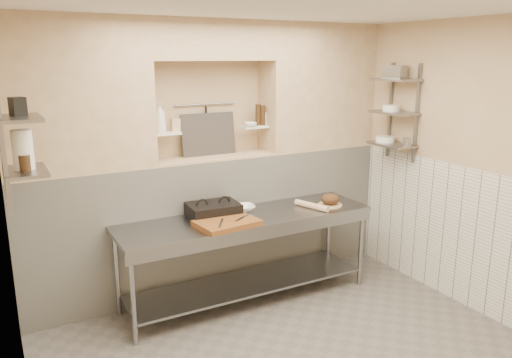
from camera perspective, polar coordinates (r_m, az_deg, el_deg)
wall_left at (r=3.16m, az=-26.84°, el=-6.89°), size 0.10×3.90×2.80m
wall_right at (r=5.19m, az=24.85°, el=0.97°), size 0.10×3.90×2.80m
wall_back at (r=5.50m, az=-6.02°, el=2.84°), size 4.00×0.10×2.80m
backwall_lower at (r=5.45m, az=-4.82°, el=-4.84°), size 4.00×0.40×1.40m
alcove_sill at (r=5.27m, az=-4.97°, el=2.50°), size 1.30×0.40×0.02m
backwall_pillar_left at (r=4.81m, az=-19.93°, el=8.96°), size 1.35×0.40×1.40m
backwall_pillar_right at (r=5.84m, az=7.08°, el=10.37°), size 1.35×0.40×1.40m
backwall_header at (r=5.17m, az=-5.25°, el=15.54°), size 1.30×0.40×0.40m
wainscot_left at (r=3.46m, az=-24.49°, el=-17.72°), size 0.02×3.90×1.40m
wainscot_right at (r=5.33m, az=23.70°, el=-6.46°), size 0.02×3.90×1.40m
alcove_shelf_left at (r=5.05m, az=-10.26°, el=5.17°), size 0.28×0.16×0.02m
alcove_shelf_right at (r=5.44m, az=-0.18°, el=6.00°), size 0.28×0.16×0.02m
utensil_rail at (r=5.35m, az=-5.83°, el=8.49°), size 0.70×0.02×0.02m
hanging_steel at (r=5.35m, az=-5.70°, el=6.66°), size 0.02×0.02×0.30m
splash_panel at (r=5.32m, az=-5.46°, el=5.11°), size 0.60×0.08×0.45m
shelf_rail_left_a at (r=4.29m, az=-27.12°, el=3.73°), size 0.03×0.03×0.95m
shelf_rail_left_b at (r=3.89m, az=-26.90°, el=2.87°), size 0.03×0.03×0.95m
wall_shelf_left_lower at (r=4.13m, az=-24.86°, el=0.80°), size 0.30×0.50×0.02m
wall_shelf_left_upper at (r=4.07m, az=-25.42°, el=6.30°), size 0.30×0.50×0.03m
shelf_rail_right_a at (r=5.89m, az=15.07°, el=7.59°), size 0.03×0.03×1.05m
shelf_rail_right_b at (r=5.60m, az=17.89°, el=7.11°), size 0.03×0.03×1.05m
wall_shelf_right_lower at (r=5.70m, az=15.25°, el=3.83°), size 0.30×0.50×0.02m
wall_shelf_right_mid at (r=5.65m, az=15.47°, el=7.33°), size 0.30×0.50×0.02m
wall_shelf_right_upper at (r=5.62m, az=15.70°, el=10.87°), size 0.30×0.50×0.03m
prep_table at (r=5.04m, az=-0.99°, el=-7.09°), size 2.60×0.70×0.90m
panini_press at (r=4.95m, az=-4.89°, el=-3.55°), size 0.51×0.39×0.13m
cutting_board at (r=4.69m, az=-3.34°, el=-5.04°), size 0.60×0.45×0.05m
knife_blade at (r=4.76m, az=-1.51°, el=-4.44°), size 0.24×0.17×0.01m
tongs at (r=4.59m, az=-4.02°, el=-5.07°), size 0.14×0.21×0.02m
mixing_bowl at (r=5.13m, az=-1.42°, el=-3.32°), size 0.26×0.26×0.06m
rolling_pin at (r=5.23m, az=6.38°, el=-3.04°), size 0.19×0.41×0.06m
bread_board at (r=5.37m, az=8.47°, el=-2.93°), size 0.25×0.25×0.01m
bread_loaf at (r=5.35m, az=8.49°, el=-2.26°), size 0.19×0.19×0.12m
bottle_soap at (r=5.01m, az=-10.91°, el=6.90°), size 0.15×0.15×0.29m
jar_alcove at (r=5.08m, az=-9.23°, el=6.13°), size 0.08×0.08×0.13m
bowl_alcove at (r=5.36m, az=-0.64°, el=6.25°), size 0.17×0.17×0.04m
condiment_a at (r=5.46m, az=0.76°, el=7.30°), size 0.06×0.06×0.21m
condiment_b at (r=5.45m, az=0.22°, el=7.36°), size 0.06×0.06×0.23m
condiment_c at (r=5.52m, az=0.86°, el=6.93°), size 0.08×0.08×0.13m
jug_left at (r=4.12m, az=-25.11°, el=3.05°), size 0.15×0.15×0.30m
jar_left at (r=4.07m, az=-24.91°, el=1.65°), size 0.08×0.08×0.12m
box_left_upper at (r=4.11m, az=-25.58°, el=7.49°), size 0.13×0.13×0.14m
bowl_right at (r=5.77m, az=14.53°, el=4.43°), size 0.21×0.21×0.06m
canister_right at (r=5.53m, az=16.84°, el=4.05°), size 0.09×0.09×0.09m
bowl_right_mid at (r=5.68m, az=15.18°, el=7.85°), size 0.18×0.18×0.07m
basket_right at (r=5.64m, az=15.58°, el=11.71°), size 0.24×0.26×0.14m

